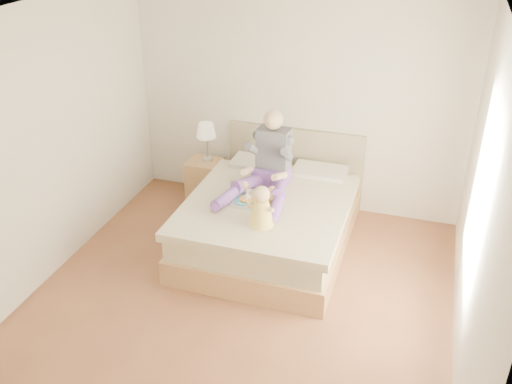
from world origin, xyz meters
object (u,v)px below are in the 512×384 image
(adult, at_px, (268,166))
(baby, at_px, (262,209))
(nightstand, at_px, (205,179))
(tray, at_px, (255,201))
(bed, at_px, (272,217))

(adult, height_order, baby, adult)
(nightstand, height_order, tray, tray)
(bed, xyz_separation_m, tray, (-0.12, -0.25, 0.32))
(bed, relative_size, nightstand, 4.23)
(bed, xyz_separation_m, adult, (-0.10, 0.14, 0.55))
(adult, bearing_deg, nightstand, 152.85)
(tray, relative_size, baby, 1.09)
(bed, height_order, nightstand, bed)
(bed, bearing_deg, baby, -83.06)
(adult, bearing_deg, tray, -89.81)
(bed, distance_m, tray, 0.42)
(tray, distance_m, baby, 0.45)
(bed, distance_m, baby, 0.78)
(bed, bearing_deg, adult, 124.44)
(nightstand, height_order, adult, adult)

